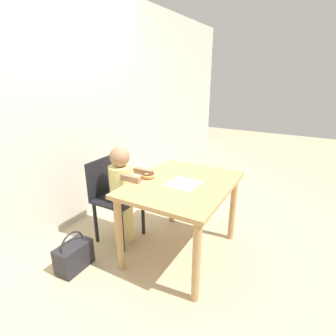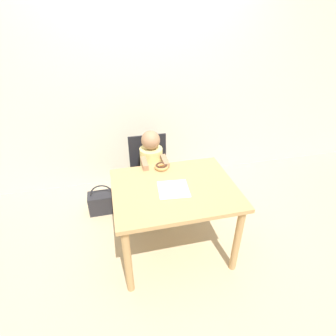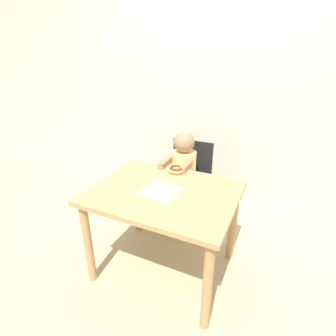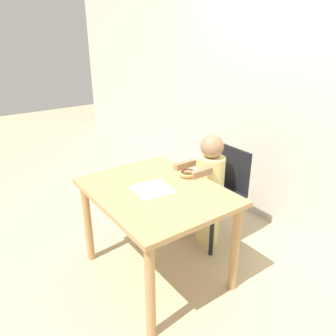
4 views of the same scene
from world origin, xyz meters
The scene contains 8 objects.
ground_plane centered at (0.00, 0.00, 0.00)m, with size 12.00×12.00×0.00m, color tan.
wall_back centered at (0.00, 1.31, 1.25)m, with size 8.00×0.05×2.50m.
dining_table centered at (0.00, 0.00, 0.60)m, with size 1.02×0.81×0.71m.
chair centered at (-0.09, 0.70, 0.45)m, with size 0.41×0.39×0.82m.
child_figure centered at (-0.09, 0.59, 0.50)m, with size 0.24×0.40×0.97m.
donut centered at (-0.04, 0.32, 0.73)m, with size 0.13×0.13×0.04m.
napkin centered at (-0.02, -0.02, 0.71)m, with size 0.27×0.27×0.00m.
handbag centered at (-0.64, 0.70, 0.12)m, with size 0.30×0.17×0.35m.
Camera 2 is at (-0.46, -1.69, 1.98)m, focal length 28.00 mm.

